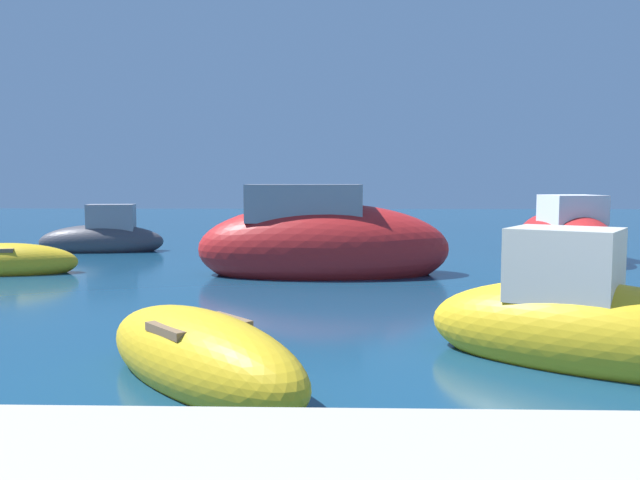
{
  "coord_description": "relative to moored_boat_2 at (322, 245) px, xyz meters",
  "views": [
    {
      "loc": [
        -6.52,
        -6.11,
        1.95
      ],
      "look_at": [
        -6.97,
        9.89,
        0.51
      ],
      "focal_mm": 36.89,
      "sensor_mm": 36.0,
      "label": 1
    }
  ],
  "objects": [
    {
      "name": "moored_boat_7",
      "position": [
        -0.99,
        -7.49,
        -0.37
      ],
      "size": [
        2.87,
        3.05,
        0.92
      ],
      "rotation": [
        0.0,
        0.0,
        2.3
      ],
      "color": "gold",
      "rests_on": "ground"
    },
    {
      "name": "moored_boat_8",
      "position": [
        -6.7,
        -0.13,
        -0.39
      ],
      "size": [
        3.13,
        1.46,
        0.84
      ],
      "rotation": [
        0.0,
        0.0,
        0.18
      ],
      "color": "gold",
      "rests_on": "ground"
    },
    {
      "name": "moored_boat_6",
      "position": [
        3.0,
        -6.69,
        -0.21
      ],
      "size": [
        3.68,
        2.94,
        1.71
      ],
      "rotation": [
        0.0,
        0.0,
        5.73
      ],
      "color": "gold",
      "rests_on": "ground"
    },
    {
      "name": "moored_boat_3",
      "position": [
        6.11,
        3.12,
        -0.13
      ],
      "size": [
        2.08,
        4.74,
        1.95
      ],
      "rotation": [
        0.0,
        0.0,
        1.65
      ],
      "color": "#B21E1E",
      "rests_on": "ground"
    },
    {
      "name": "moored_boat_4",
      "position": [
        -6.18,
        4.31,
        -0.26
      ],
      "size": [
        3.49,
        1.55,
        1.53
      ],
      "rotation": [
        0.0,
        0.0,
        3.29
      ],
      "color": "#3F3F47",
      "rests_on": "ground"
    },
    {
      "name": "moored_boat_5",
      "position": [
        0.12,
        6.07,
        -0.35
      ],
      "size": [
        2.34,
        3.73,
        1.0
      ],
      "rotation": [
        0.0,
        0.0,
        1.2
      ],
      "color": "teal",
      "rests_on": "ground"
    },
    {
      "name": "moored_boat_2",
      "position": [
        0.0,
        0.0,
        0.0
      ],
      "size": [
        5.33,
        2.36,
        2.32
      ],
      "rotation": [
        0.0,
        0.0,
        0.04
      ],
      "color": "#B21E1E",
      "rests_on": "ground"
    }
  ]
}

